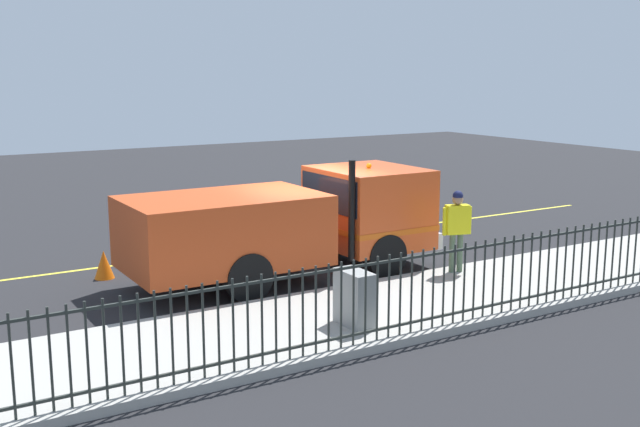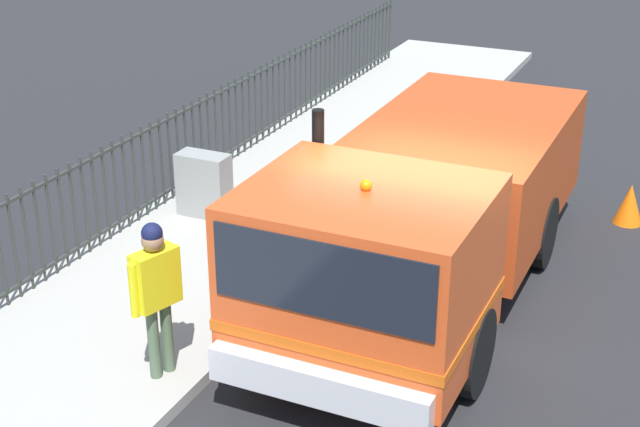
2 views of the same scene
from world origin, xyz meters
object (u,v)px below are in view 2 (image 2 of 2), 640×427
(worker_standing, at_px, (156,284))
(traffic_cone, at_px, (630,204))
(utility_cabinet, at_px, (204,185))
(work_truck, at_px, (421,212))

(worker_standing, relative_size, traffic_cone, 2.90)
(utility_cabinet, relative_size, traffic_cone, 1.56)
(worker_standing, xyz_separation_m, utility_cabinet, (1.74, -3.75, -0.60))
(work_truck, distance_m, traffic_cone, 4.27)
(utility_cabinet, distance_m, traffic_cone, 6.22)
(traffic_cone, bearing_deg, worker_standing, 58.56)
(work_truck, distance_m, utility_cabinet, 3.84)
(traffic_cone, bearing_deg, utility_cabinet, 24.94)
(worker_standing, distance_m, utility_cabinet, 4.18)
(utility_cabinet, bearing_deg, work_truck, 164.17)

